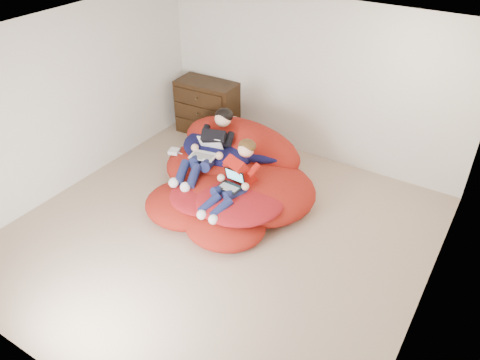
{
  "coord_description": "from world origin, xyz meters",
  "views": [
    {
      "loc": [
        2.72,
        -3.8,
        3.97
      ],
      "look_at": [
        0.11,
        0.32,
        0.7
      ],
      "focal_mm": 35.0,
      "sensor_mm": 36.0,
      "label": 1
    }
  ],
  "objects_px": {
    "younger_boy": "(235,175)",
    "older_boy": "(211,144)",
    "beanbag_pile": "(232,177)",
    "dresser": "(207,108)",
    "laptop_black": "(232,182)",
    "laptop_white": "(206,150)"
  },
  "relations": [
    {
      "from": "beanbag_pile",
      "to": "laptop_white",
      "type": "distance_m",
      "value": 0.53
    },
    {
      "from": "older_boy",
      "to": "dresser",
      "type": "bearing_deg",
      "value": 127.44
    },
    {
      "from": "beanbag_pile",
      "to": "laptop_black",
      "type": "bearing_deg",
      "value": -56.25
    },
    {
      "from": "laptop_white",
      "to": "dresser",
      "type": "bearing_deg",
      "value": 125.37
    },
    {
      "from": "dresser",
      "to": "older_boy",
      "type": "relative_size",
      "value": 0.84
    },
    {
      "from": "beanbag_pile",
      "to": "older_boy",
      "type": "xyz_separation_m",
      "value": [
        -0.36,
        0.01,
        0.42
      ]
    },
    {
      "from": "younger_boy",
      "to": "dresser",
      "type": "bearing_deg",
      "value": 134.36
    },
    {
      "from": "beanbag_pile",
      "to": "laptop_white",
      "type": "relative_size",
      "value": 5.63
    },
    {
      "from": "younger_boy",
      "to": "laptop_black",
      "type": "height_order",
      "value": "younger_boy"
    },
    {
      "from": "younger_boy",
      "to": "laptop_white",
      "type": "bearing_deg",
      "value": 155.92
    },
    {
      "from": "laptop_black",
      "to": "dresser",
      "type": "bearing_deg",
      "value": 133.01
    },
    {
      "from": "laptop_white",
      "to": "younger_boy",
      "type": "bearing_deg",
      "value": -24.08
    },
    {
      "from": "dresser",
      "to": "laptop_black",
      "type": "bearing_deg",
      "value": -46.99
    },
    {
      "from": "beanbag_pile",
      "to": "younger_boy",
      "type": "relative_size",
      "value": 2.22
    },
    {
      "from": "laptop_white",
      "to": "laptop_black",
      "type": "height_order",
      "value": "laptop_white"
    },
    {
      "from": "older_boy",
      "to": "laptop_black",
      "type": "bearing_deg",
      "value": -35.84
    },
    {
      "from": "laptop_black",
      "to": "younger_boy",
      "type": "bearing_deg",
      "value": 90.0
    },
    {
      "from": "beanbag_pile",
      "to": "younger_boy",
      "type": "xyz_separation_m",
      "value": [
        0.32,
        -0.4,
        0.36
      ]
    },
    {
      "from": "dresser",
      "to": "younger_boy",
      "type": "xyz_separation_m",
      "value": [
        1.71,
        -1.75,
        0.16
      ]
    },
    {
      "from": "younger_boy",
      "to": "older_boy",
      "type": "bearing_deg",
      "value": 149.05
    },
    {
      "from": "beanbag_pile",
      "to": "older_boy",
      "type": "relative_size",
      "value": 1.9
    },
    {
      "from": "laptop_white",
      "to": "laptop_black",
      "type": "distance_m",
      "value": 0.79
    }
  ]
}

